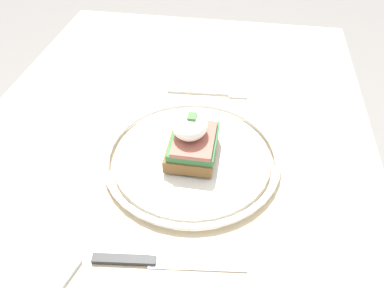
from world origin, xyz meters
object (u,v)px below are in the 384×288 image
(plate, at_px, (192,157))
(knife, at_px, (156,261))
(napkin, at_px, (3,283))
(sandwich, at_px, (192,139))
(fork, at_px, (212,93))

(plate, bearing_deg, knife, -4.62)
(napkin, bearing_deg, sandwich, 142.05)
(sandwich, relative_size, knife, 0.50)
(fork, bearing_deg, napkin, -24.74)
(napkin, bearing_deg, knife, 108.34)
(sandwich, distance_m, fork, 0.19)
(plate, xyz_separation_m, fork, (-0.19, 0.01, -0.01))
(fork, bearing_deg, plate, -2.75)
(knife, xyz_separation_m, napkin, (0.06, -0.17, 0.00))
(knife, distance_m, napkin, 0.18)
(fork, height_order, knife, knife)
(fork, height_order, napkin, napkin)
(fork, bearing_deg, sandwich, -2.71)
(sandwich, height_order, napkin, sandwich)
(sandwich, bearing_deg, napkin, -37.95)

